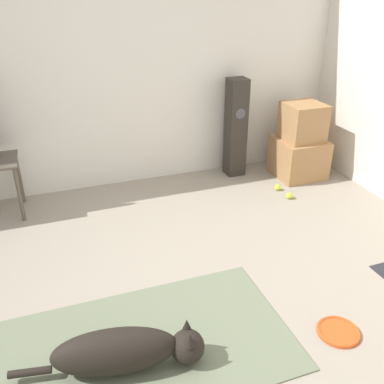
% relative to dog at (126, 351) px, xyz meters
% --- Properties ---
extents(ground_plane, '(12.00, 12.00, 0.00)m').
position_rel_dog_xyz_m(ground_plane, '(0.28, 0.39, -0.14)').
color(ground_plane, '#9E9384').
extents(wall_back, '(8.00, 0.06, 2.55)m').
position_rel_dog_xyz_m(wall_back, '(0.28, 2.49, 1.13)').
color(wall_back, silver).
rests_on(wall_back, ground_plane).
extents(area_rug, '(1.96, 1.02, 0.01)m').
position_rel_dog_xyz_m(area_rug, '(0.04, 0.13, -0.14)').
color(area_rug, slate).
rests_on(area_rug, ground_plane).
extents(dog, '(1.07, 0.36, 0.27)m').
position_rel_dog_xyz_m(dog, '(0.00, 0.00, 0.00)').
color(dog, black).
rests_on(dog, area_rug).
extents(frisbee, '(0.27, 0.27, 0.03)m').
position_rel_dog_xyz_m(frisbee, '(1.30, -0.18, -0.13)').
color(frisbee, '#DB511E').
rests_on(frisbee, ground_plane).
extents(cardboard_box_lower, '(0.50, 0.50, 0.42)m').
position_rel_dog_xyz_m(cardboard_box_lower, '(2.35, 1.98, 0.07)').
color(cardboard_box_lower, '#A87A4C').
rests_on(cardboard_box_lower, ground_plane).
extents(cardboard_box_upper, '(0.39, 0.40, 0.39)m').
position_rel_dog_xyz_m(cardboard_box_upper, '(2.35, 1.98, 0.47)').
color(cardboard_box_upper, '#A87A4C').
rests_on(cardboard_box_upper, cardboard_box_lower).
extents(floor_speaker, '(0.20, 0.20, 1.06)m').
position_rel_dog_xyz_m(floor_speaker, '(1.71, 2.27, 0.39)').
color(floor_speaker, '#2D2823').
rests_on(floor_speaker, ground_plane).
extents(tennis_ball_by_boxes, '(0.07, 0.07, 0.07)m').
position_rel_dog_xyz_m(tennis_ball_by_boxes, '(1.97, 1.51, -0.11)').
color(tennis_ball_by_boxes, '#C6E033').
rests_on(tennis_ball_by_boxes, ground_plane).
extents(tennis_ball_near_speaker, '(0.07, 0.07, 0.07)m').
position_rel_dog_xyz_m(tennis_ball_near_speaker, '(1.95, 1.71, -0.11)').
color(tennis_ball_near_speaker, '#C6E033').
rests_on(tennis_ball_near_speaker, ground_plane).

